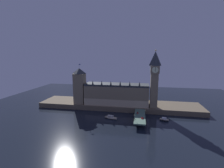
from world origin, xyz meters
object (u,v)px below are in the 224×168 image
pedestrian_near_rail (135,119)px  street_lamp_near (134,117)px  car_southbound_lead (142,118)px  victoria_tower (80,86)px  street_lamp_mid (145,112)px  boat_upstream (111,117)px  car_northbound_lead (138,113)px  clock_tower (154,78)px  boat_downstream (164,120)px

pedestrian_near_rail → street_lamp_near: 3.86m
car_southbound_lead → pedestrian_near_rail: size_ratio=2.45×
street_lamp_near → victoria_tower: bearing=147.9°
street_lamp_mid → street_lamp_near: bearing=-127.4°
victoria_tower → boat_upstream: victoria_tower is taller
victoria_tower → car_northbound_lead: 87.41m
street_lamp_near → street_lamp_mid: bearing=52.6°
street_lamp_mid → boat_upstream: (-38.51, 0.32, -8.95)m
street_lamp_mid → boat_upstream: street_lamp_mid is taller
pedestrian_near_rail → street_lamp_near: street_lamp_near is taller
clock_tower → street_lamp_near: clock_tower is taller
car_northbound_lead → street_lamp_mid: (8.25, -7.11, 3.60)m
clock_tower → street_lamp_mid: 47.36m
street_lamp_near → street_lamp_mid: 18.54m
victoria_tower → street_lamp_near: size_ratio=9.04×
clock_tower → boat_downstream: 51.47m
pedestrian_near_rail → street_lamp_near: bearing=-98.7°
pedestrian_near_rail → boat_upstream: size_ratio=0.11×
car_southbound_lead → street_lamp_mid: street_lamp_mid is taller
car_northbound_lead → car_southbound_lead: size_ratio=0.87×
victoria_tower → car_northbound_lead: victoria_tower is taller
car_southbound_lead → boat_downstream: (24.15, 12.74, -5.53)m
pedestrian_near_rail → street_lamp_mid: (10.87, 12.10, 3.27)m
clock_tower → car_southbound_lead: size_ratio=16.26×
car_northbound_lead → pedestrian_near_rail: (-2.62, -19.21, 0.33)m
clock_tower → car_southbound_lead: bearing=-109.6°
victoria_tower → pedestrian_near_rail: size_ratio=30.08×
boat_downstream → car_southbound_lead: bearing=-152.2°
car_southbound_lead → boat_upstream: 36.76m
car_southbound_lead → street_lamp_near: (-8.25, -7.13, 3.11)m
clock_tower → street_lamp_near: 61.42m
pedestrian_near_rail → boat_downstream: 36.82m
clock_tower → street_lamp_near: (-22.00, -45.69, -34.64)m
clock_tower → car_northbound_lead: bearing=-128.5°
car_northbound_lead → street_lamp_mid: size_ratio=0.57×
victoria_tower → car_northbound_lead: size_ratio=14.10×
clock_tower → car_northbound_lead: (-18.98, -23.86, -37.79)m
street_lamp_near → boat_downstream: size_ratio=0.53×
clock_tower → pedestrian_near_rail: bearing=-116.6°
clock_tower → boat_upstream: 72.28m
street_lamp_mid → boat_upstream: 39.54m
car_northbound_lead → clock_tower: bearing=51.5°
victoria_tower → street_lamp_near: (76.80, -48.22, -20.80)m
clock_tower → street_lamp_mid: (-10.73, -30.97, -34.19)m
street_lamp_near → street_lamp_mid: street_lamp_mid is taller
street_lamp_near → street_lamp_mid: size_ratio=0.89×
boat_upstream → boat_downstream: (59.65, 4.82, -0.15)m
pedestrian_near_rail → boat_downstream: pedestrian_near_rail is taller
boat_upstream → boat_downstream: bearing=4.6°
car_northbound_lead → car_southbound_lead: bearing=-70.4°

